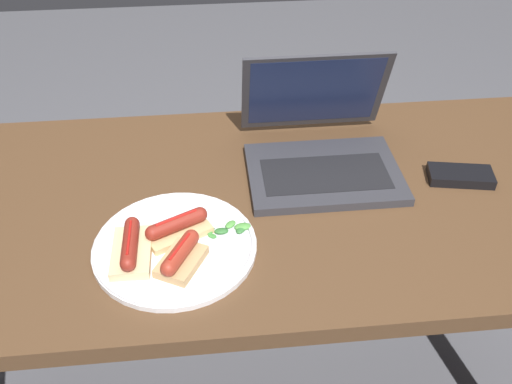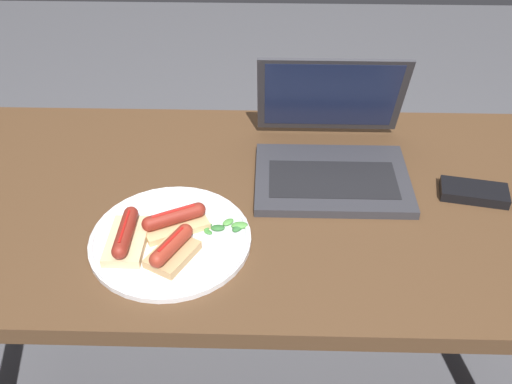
% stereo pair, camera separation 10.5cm
% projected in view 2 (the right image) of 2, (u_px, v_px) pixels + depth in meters
% --- Properties ---
extents(desk, '(1.46, 0.67, 0.71)m').
position_uv_depth(desk, '(255.00, 228.00, 1.19)').
color(desk, '#4C331E').
rests_on(desk, ground_plane).
extents(laptop, '(0.31, 0.30, 0.22)m').
position_uv_depth(laptop, '(332.00, 154.00, 1.18)').
color(laptop, '#2D2D33').
rests_on(laptop, desk).
extents(plate, '(0.29, 0.29, 0.02)m').
position_uv_depth(plate, '(170.00, 238.00, 1.03)').
color(plate, silver).
rests_on(plate, desk).
extents(sausage_toast_left, '(0.13, 0.11, 0.04)m').
position_uv_depth(sausage_toast_left, '(175.00, 220.00, 1.04)').
color(sausage_toast_left, tan).
rests_on(sausage_toast_left, plate).
extents(sausage_toast_middle, '(0.07, 0.12, 0.05)m').
position_uv_depth(sausage_toast_middle, '(126.00, 237.00, 1.00)').
color(sausage_toast_middle, '#D6B784').
rests_on(sausage_toast_middle, plate).
extents(sausage_toast_right, '(0.10, 0.11, 0.05)m').
position_uv_depth(sausage_toast_right, '(172.00, 249.00, 0.97)').
color(sausage_toast_right, tan).
rests_on(sausage_toast_right, plate).
extents(salad_pile, '(0.09, 0.05, 0.01)m').
position_uv_depth(salad_pile, '(228.00, 226.00, 1.04)').
color(salad_pile, '#387A33').
rests_on(salad_pile, plate).
extents(external_drive, '(0.14, 0.09, 0.02)m').
position_uv_depth(external_drive, '(474.00, 192.00, 1.13)').
color(external_drive, black).
rests_on(external_drive, desk).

